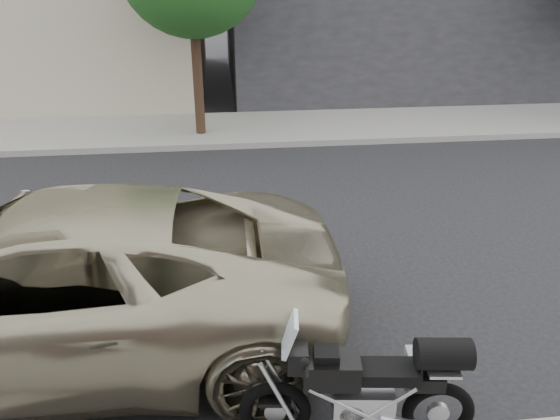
# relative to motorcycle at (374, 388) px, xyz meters

# --- Properties ---
(ground) EXTENTS (120.00, 120.00, 0.00)m
(ground) POSITION_rel_motorcycle_xyz_m (-0.24, -3.89, -0.59)
(ground) COLOR black
(ground) RESTS_ON ground
(far_sidewalk) EXTENTS (44.00, 3.00, 0.15)m
(far_sidewalk) POSITION_rel_motorcycle_xyz_m (-0.24, -10.39, -0.52)
(far_sidewalk) COLOR gray
(far_sidewalk) RESTS_ON ground
(motorcycle) EXTENTS (2.17, 0.70, 1.37)m
(motorcycle) POSITION_rel_motorcycle_xyz_m (0.00, 0.00, 0.00)
(motorcycle) COLOR black
(motorcycle) RESTS_ON ground
(minivan) EXTENTS (6.51, 3.08, 1.79)m
(minivan) POSITION_rel_motorcycle_xyz_m (3.26, -1.69, 0.31)
(minivan) COLOR tan
(minivan) RESTS_ON ground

